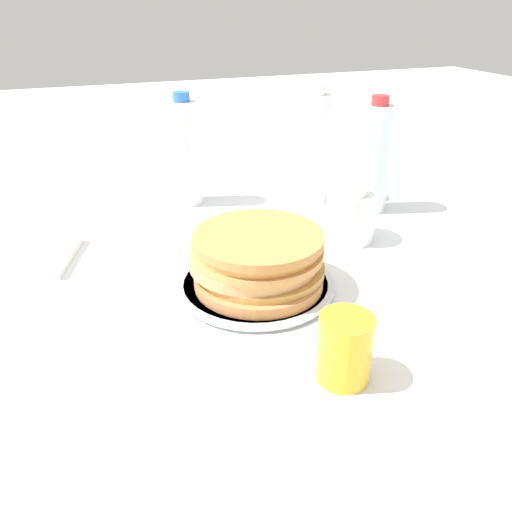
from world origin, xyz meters
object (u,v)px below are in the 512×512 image
Objects in this scene: pancake_stack at (257,258)px; water_bottle_far at (185,153)px; juice_glass at (345,348)px; water_bottle_mid at (374,158)px; cream_jug at (351,215)px; plate at (256,285)px; water_bottle_near at (315,148)px.

water_bottle_far reaches higher than pancake_stack.
water_bottle_mid reaches higher than juice_glass.
water_bottle_far is at bearing -87.32° from pancake_stack.
cream_jug reaches higher than juice_glass.
cream_jug is (-0.21, -0.10, 0.04)m from plate.
plate is 0.04m from pancake_stack.
cream_jug is at bearing -154.21° from pancake_stack.
juice_glass is at bearing 55.51° from water_bottle_mid.
water_bottle_near is (-0.23, -0.29, 0.06)m from pancake_stack.
juice_glass is 0.52m from water_bottle_mid.
water_bottle_mid is (-0.31, -0.21, 0.05)m from pancake_stack.
plate is 1.03× the size of water_bottle_far.
cream_jug is at bearing 45.67° from water_bottle_mid.
water_bottle_near is at bearing -127.96° from pancake_stack.
juice_glass is 0.59m from water_bottle_far.
pancake_stack is 0.90× the size of water_bottle_mid.
water_bottle_near is (-0.02, -0.19, 0.06)m from cream_jug.
plate is at bearing 52.05° from water_bottle_near.
juice_glass is 0.36× the size of water_bottle_far.
juice_glass is (-0.03, 0.21, 0.03)m from plate.
water_bottle_mid is at bearing -146.17° from plate.
plate is 1.03× the size of water_bottle_mid.
pancake_stack is (-0.00, -0.00, 0.04)m from plate.
water_bottle_far is (0.25, -0.07, -0.00)m from water_bottle_near.
water_bottle_near reaches higher than water_bottle_far.
water_bottle_mid and water_bottle_far have the same top height.
pancake_stack is at bearing 92.68° from water_bottle_far.
cream_jug is 0.48× the size of water_bottle_far.
cream_jug is at bearing -120.46° from juice_glass.
water_bottle_far is at bearing -49.84° from cream_jug.
water_bottle_far reaches higher than cream_jug.
water_bottle_mid reaches higher than cream_jug.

